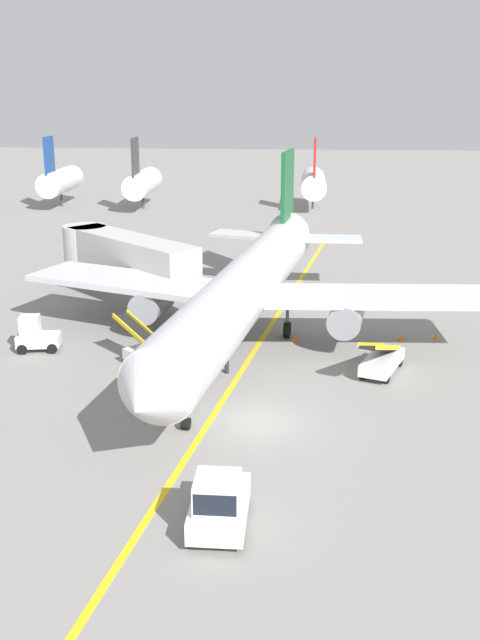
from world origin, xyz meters
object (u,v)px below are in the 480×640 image
Objects in this scene: airliner at (246,287)px; ground_crew_marshaller at (227,357)px; pushback_tug at (219,503)px; jet_bridge at (119,253)px; safety_cone_wingtip_left at (401,337)px; safety_cone_nose_left at (436,336)px; belt_loader_forward_hold at (153,356)px; belt_loader_aft_hold at (382,359)px; safety_cone_nose_right at (294,337)px; baggage_tug_near_wing at (35,335)px.

airliner is 20.75× the size of ground_crew_marshaller.
ground_crew_marshaller is (-1.19, 14.47, -0.08)m from pushback_tug.
ground_crew_marshaller is (8.76, -12.91, -2.63)m from jet_bridge.
safety_cone_wingtip_left is (8.68, 20.50, -0.77)m from pushback_tug.
jet_bridge is 29.24m from pushback_tug.
jet_bridge reaches higher than safety_cone_nose_left.
belt_loader_forward_hold is 12.18m from belt_loader_aft_hold.
safety_cone_nose_right is (2.85, 0.46, -3.20)m from airliner.
safety_cone_nose_right is (-4.65, 4.84, -0.56)m from belt_loader_aft_hold.
ground_crew_marshaller reaches higher than safety_cone_wingtip_left.
ground_crew_marshaller reaches higher than safety_cone_nose_left.
safety_cone_nose_right is at bearing -31.14° from jet_bridge.
safety_cone_wingtip_left is (9.87, 6.04, -0.69)m from ground_crew_marshaller.
baggage_tug_near_wing is 1.52× the size of ground_crew_marshaller.
safety_cone_nose_right is at bearing -173.74° from safety_cone_nose_left.
baggage_tug_near_wing reaches higher than ground_crew_marshaller.
pushback_tug is (0.53, -19.49, -2.42)m from airliner.
pushback_tug is (9.95, -27.37, -2.55)m from jet_bridge.
pushback_tug reaches higher than safety_cone_wingtip_left.
safety_cone_nose_right is at bearing -175.11° from safety_cone_wingtip_left.
airliner is at bearing 11.68° from baggage_tug_near_wing.
pushback_tug is 22.28m from safety_cone_wingtip_left.
safety_cone_nose_left is at bearing -17.36° from jet_bridge.
belt_loader_forward_hold reaches higher than safety_cone_wingtip_left.
airliner is 11.85m from safety_cone_nose_left.
baggage_tug_near_wing is 5.87× the size of safety_cone_nose_left.
jet_bridge reaches higher than safety_cone_wingtip_left.
safety_cone_wingtip_left is (18.63, -6.87, -3.32)m from jet_bridge.
safety_cone_nose_right is at bearing 57.40° from ground_crew_marshaller.
jet_bridge is at bearing 109.98° from pushback_tug.
ground_crew_marshaller is at bearing -55.83° from jet_bridge.
pushback_tug is at bearing -117.34° from safety_cone_nose_left.
belt_loader_aft_hold is at bearing -5.60° from baggage_tug_near_wing.
baggage_tug_near_wing is at bearing 174.40° from belt_loader_aft_hold.
safety_cone_nose_left and safety_cone_nose_right have the same top height.
jet_bridge is at bearing 124.17° from ground_crew_marshaller.
airliner is at bearing 82.49° from ground_crew_marshaller.
belt_loader_aft_hold is at bearing -30.26° from airliner.
safety_cone_nose_right is (12.27, -7.42, -3.32)m from jet_bridge.
baggage_tug_near_wing is (-2.52, -10.35, -2.62)m from jet_bridge.
belt_loader_forward_hold is 9.20m from safety_cone_nose_right.
pushback_tug is 0.79× the size of belt_loader_forward_hold.
airliner is at bearing -173.76° from safety_cone_wingtip_left.
airliner reaches higher than ground_crew_marshaller.
belt_loader_forward_hold is 0.89× the size of belt_loader_aft_hold.
airliner reaches higher than safety_cone_nose_right.
belt_loader_aft_hold is (16.92, -12.25, -2.77)m from jet_bridge.
belt_loader_forward_hold reaches higher than pushback_tug.
belt_loader_forward_hold is at bearing -158.83° from safety_cone_nose_left.
airliner reaches higher than safety_cone_wingtip_left.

